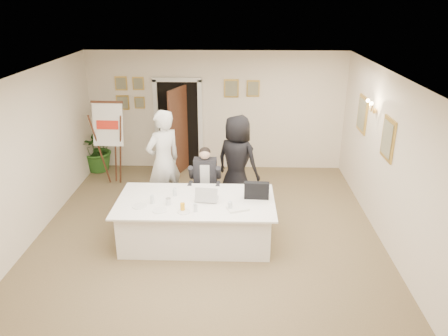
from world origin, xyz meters
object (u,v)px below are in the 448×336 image
laptop_bag (257,190)px  steel_jug (168,201)px  laptop (207,192)px  seated_man (205,182)px  standing_man (164,161)px  conference_table (196,221)px  standing_woman (237,162)px  paper_stack (238,208)px  potted_palm (99,148)px  oj_glass (183,207)px  flip_chart (112,147)px

laptop_bag → steel_jug: 1.47m
laptop → steel_jug: size_ratio=3.47×
laptop → laptop_bag: 0.83m
seated_man → steel_jug: bearing=-120.5°
standing_man → laptop_bag: size_ratio=4.84×
conference_table → laptop: (0.18, 0.05, 0.52)m
standing_man → laptop: size_ratio=5.26×
laptop → steel_jug: (-0.61, -0.21, -0.08)m
standing_woman → steel_jug: bearing=86.9°
seated_man → steel_jug: size_ratio=12.41×
seated_man → paper_stack: seated_man is taller
conference_table → standing_man: size_ratio=1.31×
paper_stack → steel_jug: bearing=173.2°
standing_woman → potted_palm: size_ratio=1.68×
oj_glass → potted_palm: bearing=124.3°
standing_man → oj_glass: size_ratio=15.44×
seated_man → potted_palm: seated_man is taller
conference_table → steel_jug: steel_jug is taller
seated_man → oj_glass: 1.41m
paper_stack → steel_jug: (-1.13, 0.14, 0.04)m
paper_stack → oj_glass: (-0.87, -0.08, 0.05)m
steel_jug → seated_man: bearing=66.1°
flip_chart → oj_glass: flip_chart is taller
conference_table → seated_man: (0.09, 1.00, 0.29)m
laptop → steel_jug: 0.65m
seated_man → conference_table: bearing=-101.5°
standing_woman → paper_stack: standing_woman is taller
laptop → laptop_bag: laptop_bag is taller
seated_man → standing_woman: size_ratio=0.74×
flip_chart → paper_stack: 3.86m
potted_palm → steel_jug: potted_palm is taller
oj_glass → steel_jug: (-0.26, 0.21, -0.01)m
laptop_bag → standing_woman: bearing=107.4°
standing_woman → laptop_bag: bearing=136.0°
steel_jug → laptop: bearing=18.8°
laptop_bag → laptop: bearing=-172.1°
standing_man → steel_jug: standing_man is taller
seated_man → flip_chart: size_ratio=0.74×
flip_chart → laptop: 3.25m
laptop → oj_glass: laptop is taller
conference_table → paper_stack: paper_stack is taller
oj_glass → conference_table: bearing=65.7°
laptop_bag → seated_man: bearing=139.6°
standing_man → standing_woman: 1.42m
flip_chart → laptop_bag: bearing=-36.7°
standing_man → laptop: (0.90, -1.16, -0.09)m
flip_chart → oj_glass: size_ratio=14.27×
potted_palm → standing_woman: bearing=-28.3°
standing_man → potted_palm: (-1.90, 2.00, -0.45)m
conference_table → standing_man: standing_man is taller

